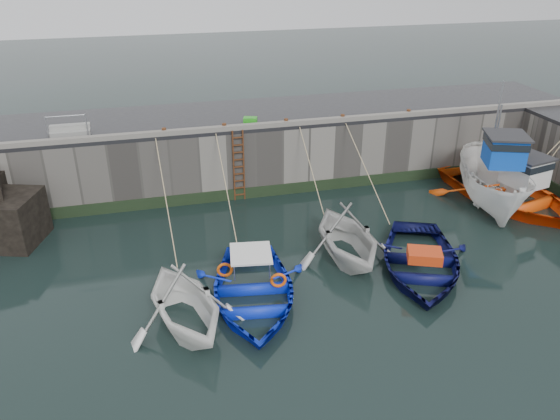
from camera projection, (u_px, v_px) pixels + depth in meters
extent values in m
plane|color=black|center=(369.00, 330.00, 16.10)|extent=(120.00, 120.00, 0.00)
cube|color=slate|center=(270.00, 145.00, 26.29)|extent=(30.00, 5.00, 3.00)
cube|color=black|center=(269.00, 113.00, 25.60)|extent=(30.00, 5.00, 0.16)
cube|color=slate|center=(282.00, 124.00, 23.47)|extent=(30.00, 0.30, 0.20)
cube|color=black|center=(283.00, 189.00, 24.64)|extent=(30.00, 0.08, 0.50)
cube|color=black|center=(6.00, 219.00, 20.45)|extent=(2.96, 2.83, 1.90)
cylinder|color=#3F1E0F|center=(234.00, 166.00, 23.51)|extent=(0.07, 0.07, 3.20)
cylinder|color=#3F1E0F|center=(244.00, 165.00, 23.61)|extent=(0.07, 0.07, 3.20)
cube|color=#3F1E0F|center=(240.00, 194.00, 24.14)|extent=(0.44, 0.06, 0.05)
cube|color=#3F1E0F|center=(240.00, 188.00, 23.99)|extent=(0.44, 0.06, 0.05)
cube|color=#3F1E0F|center=(239.00, 181.00, 23.84)|extent=(0.44, 0.06, 0.05)
cube|color=#3F1E0F|center=(239.00, 174.00, 23.70)|extent=(0.44, 0.06, 0.05)
cube|color=#3F1E0F|center=(239.00, 167.00, 23.55)|extent=(0.44, 0.06, 0.05)
cube|color=#3F1E0F|center=(239.00, 160.00, 23.41)|extent=(0.44, 0.06, 0.05)
cube|color=#3F1E0F|center=(238.00, 152.00, 23.26)|extent=(0.44, 0.06, 0.05)
cube|color=#3F1E0F|center=(238.00, 145.00, 23.12)|extent=(0.44, 0.06, 0.05)
cube|color=#3F1E0F|center=(238.00, 138.00, 22.97)|extent=(0.44, 0.06, 0.05)
imported|color=white|center=(186.00, 325.00, 16.30)|extent=(4.66, 5.09, 2.27)
imported|color=#0D2AD1|center=(253.00, 300.00, 17.46)|extent=(4.72, 6.04, 1.14)
imported|color=silver|center=(345.00, 257.00, 19.83)|extent=(3.88, 4.49, 2.36)
imported|color=#0A0D43|center=(419.00, 269.00, 19.09)|extent=(5.83, 6.70, 1.16)
imported|color=white|center=(493.00, 186.00, 23.35)|extent=(4.52, 6.86, 2.48)
cube|color=#0C43BF|center=(504.00, 151.00, 22.01)|extent=(1.84, 1.90, 1.20)
cube|color=black|center=(506.00, 142.00, 21.85)|extent=(1.92, 1.97, 0.28)
cube|color=#262628|center=(507.00, 135.00, 21.73)|extent=(2.10, 2.16, 0.08)
cylinder|color=#A5A8AD|center=(497.00, 116.00, 23.22)|extent=(0.08, 0.08, 3.00)
imported|color=#FF500D|center=(508.00, 194.00, 23.86)|extent=(6.40, 7.89, 1.44)
cube|color=silver|center=(525.00, 171.00, 22.80)|extent=(1.70, 1.78, 1.20)
cube|color=black|center=(527.00, 163.00, 22.64)|extent=(1.77, 1.85, 0.28)
cube|color=#262628|center=(529.00, 157.00, 22.51)|extent=(1.94, 2.02, 0.08)
cylinder|color=#A5A8AD|center=(496.00, 138.00, 23.83)|extent=(0.08, 0.08, 3.00)
cube|color=green|center=(250.00, 121.00, 23.68)|extent=(0.66, 0.53, 0.31)
cylinder|color=#A5A8AD|center=(47.00, 129.00, 21.55)|extent=(0.05, 0.05, 1.00)
cylinder|color=#A5A8AD|center=(87.00, 126.00, 21.89)|extent=(0.05, 0.05, 1.00)
cylinder|color=#A5A8AD|center=(65.00, 116.00, 21.51)|extent=(1.50, 0.05, 0.05)
cube|color=gray|center=(70.00, 133.00, 22.33)|extent=(1.60, 0.35, 0.18)
cube|color=gray|center=(70.00, 127.00, 22.56)|extent=(1.60, 0.35, 0.18)
cylinder|color=#3F1E0F|center=(164.00, 131.00, 22.42)|extent=(0.18, 0.18, 0.28)
cylinder|color=#3F1E0F|center=(224.00, 127.00, 22.98)|extent=(0.18, 0.18, 0.28)
cylinder|color=#3F1E0F|center=(286.00, 122.00, 23.59)|extent=(0.18, 0.18, 0.28)
cylinder|color=#3F1E0F|center=(343.00, 118.00, 24.18)|extent=(0.18, 0.18, 0.28)
cylinder|color=#3F1E0F|center=(408.00, 112.00, 24.90)|extent=(0.18, 0.18, 0.28)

